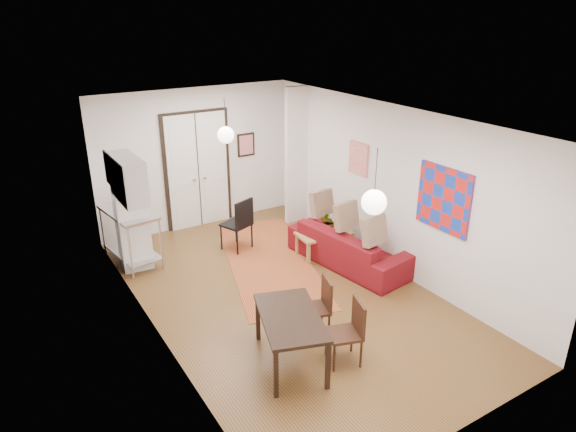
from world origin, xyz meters
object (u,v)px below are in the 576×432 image
sofa (349,246)px  black_side_chair (234,218)px  coffee_table (324,235)px  fridge (133,229)px  dining_chair_near (310,301)px  dining_table (290,321)px  dining_chair_far (340,325)px  kitchen_counter (130,229)px

sofa → black_side_chair: (-1.45, 1.74, 0.27)m
coffee_table → fridge: 3.47m
fridge → dining_chair_near: (1.52, -3.35, -0.22)m
sofa → coffee_table: bearing=8.4°
dining_table → dining_chair_far: (0.60, -0.26, -0.12)m
coffee_table → fridge: fridge is taller
sofa → dining_chair_far: dining_chair_far is taller
fridge → dining_chair_far: 4.33m
sofa → dining_chair_near: size_ratio=2.68×
fridge → dining_table: bearing=-72.0°
dining_chair_near → dining_chair_far: same height
kitchen_counter → fridge: size_ratio=0.94×
dining_chair_near → dining_chair_far: bearing=18.4°
fridge → dining_chair_far: fridge is taller
sofa → fridge: fridge is taller
dining_table → black_side_chair: black_side_chair is taller
dining_chair_near → black_side_chair: size_ratio=0.85×
sofa → kitchen_counter: kitchen_counter is taller
kitchen_counter → dining_chair_near: bearing=-74.9°
dining_chair_near → sofa: bearing=146.1°
fridge → black_side_chair: bearing=-2.1°
kitchen_counter → dining_chair_far: size_ratio=1.56×
sofa → black_side_chair: black_side_chair is taller
fridge → dining_table: 3.90m
black_side_chair → kitchen_counter: bearing=-33.5°
kitchen_counter → dining_table: (0.92, -3.99, -0.03)m
coffee_table → black_side_chair: black_side_chair is taller
dining_chair_near → black_side_chair: (0.35, 3.14, 0.10)m
fridge → black_side_chair: fridge is taller
coffee_table → sofa: bearing=-73.6°
sofa → dining_table: size_ratio=1.63×
sofa → coffee_table: 0.58m
kitchen_counter → black_side_chair: size_ratio=1.33×
kitchen_counter → black_side_chair: 1.91m
coffee_table → kitchen_counter: size_ratio=0.77×
sofa → fridge: (-3.32, 1.96, 0.39)m
dining_table → kitchen_counter: bearing=102.9°
fridge → dining_chair_near: bearing=-61.2°
fridge → black_side_chair: 1.88m
fridge → black_side_chair: (1.86, -0.21, -0.12)m
coffee_table → dining_table: (-2.24, -2.38, 0.25)m
dining_chair_far → coffee_table: bearing=166.6°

